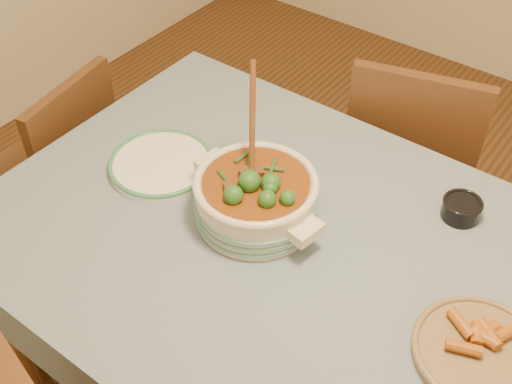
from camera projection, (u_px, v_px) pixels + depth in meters
dining_table at (310, 281)px, 1.60m from camera, size 1.68×1.08×0.76m
stew_casserole at (256, 195)px, 1.58m from camera, size 0.40×0.35×0.37m
white_plate at (161, 164)px, 1.77m from camera, size 0.35×0.35×0.03m
condiment_bowl at (462, 208)px, 1.62m from camera, size 0.13×0.13×0.05m
fried_plate at (481, 351)px, 1.33m from camera, size 0.33×0.33×0.05m
chair_far at (410, 156)px, 2.19m from camera, size 0.52×0.52×0.90m
chair_left at (62, 165)px, 2.22m from camera, size 0.44×0.44×0.82m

